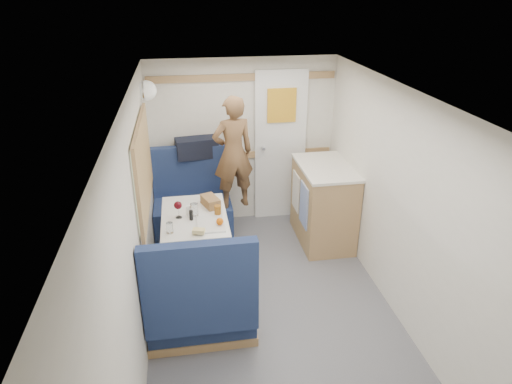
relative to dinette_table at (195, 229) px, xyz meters
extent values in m
plane|color=#515156|center=(0.65, -1.00, -0.57)|extent=(4.50, 4.50, 0.00)
plane|color=silver|center=(0.65, -1.00, 1.43)|extent=(4.50, 4.50, 0.00)
cube|color=silver|center=(0.65, 1.25, 0.43)|extent=(2.20, 0.02, 2.00)
cube|color=silver|center=(-0.45, -1.00, 0.43)|extent=(0.02, 4.50, 2.00)
cube|color=silver|center=(1.75, -1.00, 0.43)|extent=(0.02, 4.50, 2.00)
cube|color=#9D7A47|center=(0.65, 1.23, 0.28)|extent=(2.15, 0.02, 0.08)
cube|color=#9D7A47|center=(0.65, 1.23, 1.21)|extent=(2.15, 0.02, 0.08)
cube|color=#98A088|center=(-0.43, 0.00, 0.68)|extent=(0.04, 1.30, 0.72)
cube|color=white|center=(1.10, 1.22, 0.36)|extent=(0.62, 0.04, 1.86)
cube|color=gold|center=(1.10, 1.19, 0.88)|extent=(0.34, 0.03, 0.40)
cylinder|color=silver|center=(0.88, 1.17, 0.38)|extent=(0.04, 0.10, 0.04)
cube|color=white|center=(0.00, 0.00, 0.13)|extent=(0.62, 0.92, 0.04)
cylinder|color=silver|center=(0.00, 0.00, -0.22)|extent=(0.08, 0.08, 0.66)
cylinder|color=silver|center=(0.00, 0.00, -0.55)|extent=(0.36, 0.36, 0.03)
cube|color=#17224B|center=(0.00, 0.80, -0.34)|extent=(0.88, 0.50, 0.45)
cube|color=#17224B|center=(0.00, 1.08, 0.08)|extent=(0.88, 0.10, 0.80)
cube|color=#9D7A47|center=(0.00, 0.80, -0.53)|extent=(0.90, 0.52, 0.08)
cube|color=#17224B|center=(0.00, -0.80, -0.34)|extent=(0.88, 0.50, 0.45)
cube|color=#17224B|center=(0.00, -1.08, 0.08)|extent=(0.88, 0.10, 0.80)
cube|color=#9D7A47|center=(0.00, -0.80, -0.53)|extent=(0.90, 0.52, 0.08)
cube|color=#9D7A47|center=(0.00, 1.12, 0.31)|extent=(0.90, 0.14, 0.04)
sphere|color=white|center=(-0.39, 0.85, 1.18)|extent=(0.20, 0.20, 0.20)
cube|color=#9D7A47|center=(1.47, 0.55, -0.12)|extent=(0.54, 0.90, 0.90)
cube|color=silver|center=(1.47, 0.55, 0.34)|extent=(0.56, 0.92, 0.03)
cube|color=#5972B2|center=(1.19, 0.37, -0.02)|extent=(0.01, 0.30, 0.48)
cube|color=silver|center=(1.19, 0.73, -0.02)|extent=(0.01, 0.28, 0.44)
imported|color=brown|center=(0.47, 0.70, 0.51)|extent=(0.51, 0.39, 1.25)
cube|color=black|center=(0.09, 1.12, 0.45)|extent=(0.50, 0.29, 0.23)
cube|color=silver|center=(0.14, -0.22, 0.16)|extent=(0.25, 0.33, 0.02)
sphere|color=orange|center=(0.22, -0.26, 0.21)|extent=(0.07, 0.07, 0.07)
cube|color=#E9DD86|center=(0.03, -0.38, 0.19)|extent=(0.12, 0.09, 0.04)
cylinder|color=white|center=(-0.14, -0.02, 0.16)|extent=(0.06, 0.06, 0.01)
cylinder|color=white|center=(-0.14, -0.02, 0.21)|extent=(0.01, 0.01, 0.10)
sphere|color=#45070F|center=(-0.14, -0.02, 0.28)|extent=(0.08, 0.08, 0.08)
cylinder|color=white|center=(-0.23, -0.30, 0.20)|extent=(0.06, 0.06, 0.10)
cylinder|color=white|center=(0.00, 0.00, 0.21)|extent=(0.08, 0.08, 0.12)
cylinder|color=brown|center=(0.22, -0.04, 0.21)|extent=(0.07, 0.07, 0.10)
cylinder|color=black|center=(-0.03, -0.09, 0.20)|extent=(0.04, 0.04, 0.10)
cylinder|color=white|center=(-0.05, 0.00, 0.20)|extent=(0.04, 0.04, 0.10)
cube|color=brown|center=(0.17, 0.18, 0.20)|extent=(0.20, 0.26, 0.10)
camera|label=1|loc=(-0.04, -3.92, 2.19)|focal=32.00mm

